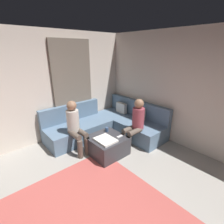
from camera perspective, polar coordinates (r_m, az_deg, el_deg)
The scene contains 11 objects.
wall_back at distance 4.04m, azimuth 30.72°, elevation 4.80°, with size 6.00×0.12×2.70m, color beige.
wall_left at distance 4.30m, azimuth -29.27°, elevation 5.85°, with size 0.12×6.00×2.70m, color beige.
curtain_panel at distance 4.65m, azimuth -13.08°, elevation 7.65°, with size 0.06×1.10×2.50m, color #726659.
area_rug at distance 2.79m, azimuth -5.21°, elevation -33.07°, with size 2.60×2.20×0.01m, color #AD4C47.
sectional_couch at distance 4.67m, azimuth -1.35°, elevation -4.37°, with size 2.10×2.55×0.87m.
ottoman at distance 3.87m, azimuth -1.73°, elevation -11.27°, with size 0.76×0.76×0.42m, color #333338.
folded_blanket at distance 3.62m, azimuth -2.23°, elevation -9.46°, with size 0.44×0.36×0.04m, color white.
coffee_mug at distance 3.99m, azimuth -1.78°, elevation -5.97°, with size 0.08×0.08×0.10m, color #334C72.
game_remote at distance 3.77m, azimuth 2.61°, elevation -8.32°, with size 0.05×0.15×0.02m, color white.
person_on_couch_back at distance 3.94m, azimuth 7.93°, elevation -3.45°, with size 0.30×0.60×1.20m.
person_on_couch_side at distance 3.86m, azimuth -12.38°, elevation -4.35°, with size 0.60×0.30×1.20m.
Camera 1 is at (1.18, -0.82, 2.25)m, focal length 26.86 mm.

